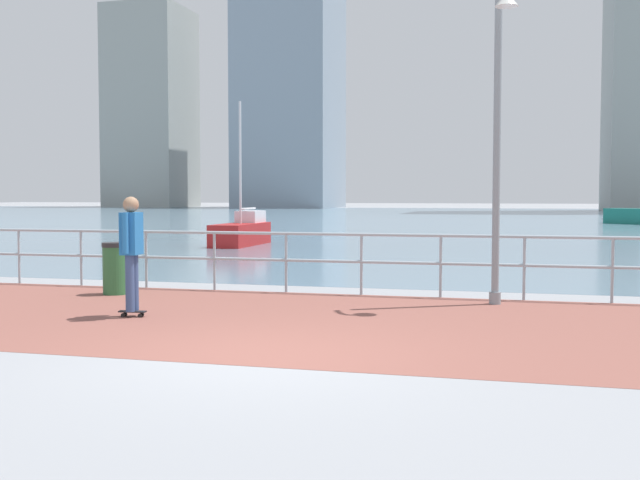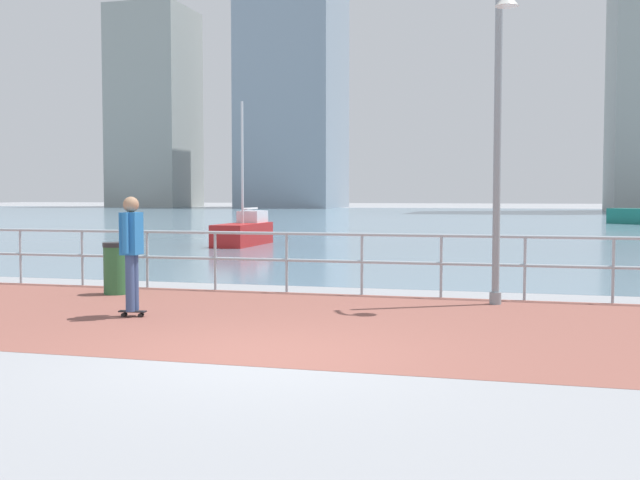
% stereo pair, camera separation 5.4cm
% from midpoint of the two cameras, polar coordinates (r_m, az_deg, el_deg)
% --- Properties ---
extents(ground, '(220.00, 220.00, 0.00)m').
position_cam_midpoint_polar(ground, '(48.20, 11.62, 1.16)').
color(ground, gray).
extents(brick_paving, '(28.00, 5.96, 0.01)m').
position_cam_midpoint_polar(brick_paving, '(11.04, 0.01, -5.95)').
color(brick_paving, brown).
rests_on(brick_paving, ground).
extents(harbor_water, '(180.00, 88.00, 0.00)m').
position_cam_midpoint_polar(harbor_water, '(58.60, 12.22, 1.53)').
color(harbor_water, slate).
rests_on(harbor_water, ground).
extents(waterfront_railing, '(25.25, 0.06, 1.11)m').
position_cam_midpoint_polar(waterfront_railing, '(13.83, 3.20, -0.90)').
color(waterfront_railing, '#9EADB7').
rests_on(waterfront_railing, ground).
extents(lamppost, '(0.41, 0.80, 5.56)m').
position_cam_midpoint_polar(lamppost, '(12.83, 13.14, 9.03)').
color(lamppost, gray).
rests_on(lamppost, ground).
extents(skateboarder, '(0.41, 0.56, 1.76)m').
position_cam_midpoint_polar(skateboarder, '(11.64, -13.49, -0.33)').
color(skateboarder, black).
rests_on(skateboarder, ground).
extents(trash_bin, '(0.46, 0.46, 0.93)m').
position_cam_midpoint_polar(trash_bin, '(14.41, -14.59, -2.01)').
color(trash_bin, '#2D6638').
rests_on(trash_bin, ground).
extents(sailboat_ivory, '(1.17, 3.60, 5.03)m').
position_cam_midpoint_polar(sailboat_ivory, '(27.65, -5.53, 0.63)').
color(sailboat_ivory, '#B21E1E').
rests_on(sailboat_ivory, ground).
extents(tower_brick, '(12.64, 13.16, 32.09)m').
position_cam_midpoint_polar(tower_brick, '(107.29, -1.98, 10.54)').
color(tower_brick, '#8493A3').
rests_on(tower_brick, ground).
extents(tower_slate, '(10.44, 10.59, 30.14)m').
position_cam_midpoint_polar(tower_slate, '(115.43, -12.00, 9.47)').
color(tower_slate, '#939993').
rests_on(tower_slate, ground).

